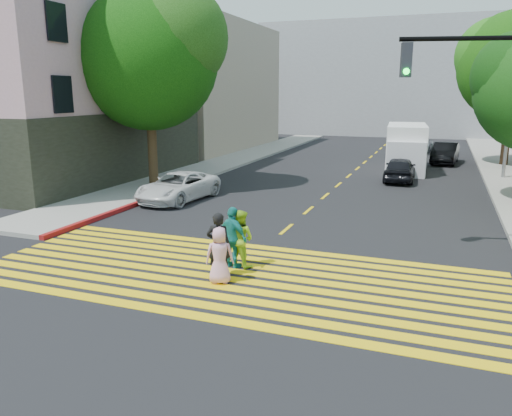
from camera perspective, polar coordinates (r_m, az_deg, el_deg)
The scene contains 19 objects.
ground at distance 11.86m, azimuth -5.14°, elevation -9.70°, with size 120.00×120.00×0.00m, color black.
sidewalk_left at distance 34.79m, azimuth -2.21°, elevation 5.62°, with size 3.00×40.00×0.15m, color gray.
curb_red at distance 20.19m, azimuth -15.57°, elevation -0.30°, with size 0.20×8.00×0.16m, color maroon.
crosswalk at distance 12.94m, azimuth -2.69°, elevation -7.66°, with size 13.40×5.30×0.01m.
lane_line at distance 33.01m, azimuth 11.94°, elevation 4.82°, with size 0.12×34.40×0.01m.
building_left_pink at distance 30.15m, azimuth -23.70°, elevation 11.99°, with size 12.10×14.10×11.00m.
building_left_tan at distance 43.17m, azimuth -8.59°, elevation 13.48°, with size 12.00×16.00×10.00m, color tan.
backdrop_block at distance 58.06m, azimuth 16.19°, elevation 13.97°, with size 30.00×8.00×12.00m, color gray.
tree_left at distance 25.03m, azimuth -12.03°, elevation 17.07°, with size 7.53×6.93×9.56m.
pedestrian_man at distance 12.59m, azimuth -4.31°, elevation -4.23°, with size 0.61×0.40×1.69m, color black.
pedestrian_woman at distance 13.36m, azimuth -1.78°, elevation -3.49°, with size 0.76×0.59×1.55m, color #95D024.
pedestrian_child at distance 12.23m, azimuth -4.18°, elevation -5.42°, with size 0.69×0.45×1.42m, color #E19FB9.
pedestrian_extra at distance 13.26m, azimuth -2.65°, elevation -3.39°, with size 0.97×0.40×1.66m, color teal.
white_sedan at distance 21.83m, azimuth -8.88°, elevation 2.42°, with size 2.01×4.37×1.21m, color silver.
dark_car_near at distance 27.41m, azimuth 16.11°, elevation 4.30°, with size 1.52×3.77×1.28m, color black.
silver_car at distance 41.79m, azimuth 18.14°, elevation 7.05°, with size 1.85×4.56×1.32m, color #A6ABB2.
dark_car_parked at distance 35.29m, azimuth 20.80°, elevation 5.89°, with size 1.45×4.17×1.37m, color black.
white_van at distance 31.06m, azimuth 16.76°, elevation 6.44°, with size 2.61×5.93×2.73m.
street_lamp at distance 29.61m, azimuth 27.06°, elevation 13.71°, with size 2.22×0.49×9.80m.
Camera 1 is at (4.78, -9.84, 4.58)m, focal length 35.00 mm.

